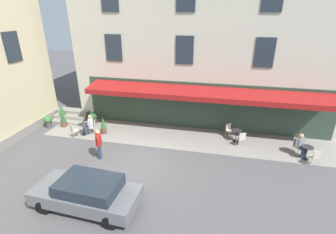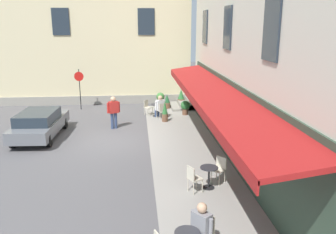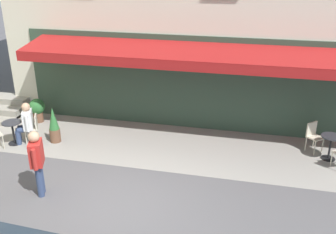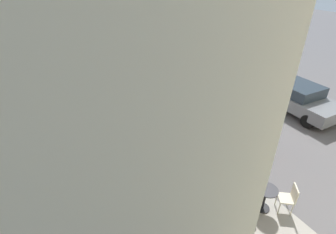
# 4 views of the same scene
# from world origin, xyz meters

# --- Properties ---
(ground_plane) EXTENTS (70.00, 70.00, 0.00)m
(ground_plane) POSITION_xyz_m (0.00, 0.00, 0.00)
(ground_plane) COLOR #565456
(sidewalk_cafe_terrace) EXTENTS (20.50, 3.20, 0.01)m
(sidewalk_cafe_terrace) POSITION_xyz_m (-3.25, -3.40, 0.00)
(sidewalk_cafe_terrace) COLOR gray
(sidewalk_cafe_terrace) RESTS_ON ground_plane
(cafe_table_near_entrance) EXTENTS (0.60, 0.60, 0.75)m
(cafe_table_near_entrance) POSITION_xyz_m (4.41, -2.40, 0.49)
(cafe_table_near_entrance) COLOR black
(cafe_table_near_entrance) RESTS_ON ground_plane
(cafe_chair_cream_corner_right) EXTENTS (0.56, 0.56, 0.91)m
(cafe_chair_cream_corner_right) POSITION_xyz_m (4.79, -1.90, 0.55)
(cafe_chair_cream_corner_right) COLOR beige
(cafe_chair_cream_corner_right) RESTS_ON ground_plane
(cafe_chair_cream_kerbside) EXTENTS (0.54, 0.54, 0.91)m
(cafe_chair_cream_kerbside) POSITION_xyz_m (3.84, -2.69, 0.55)
(cafe_chair_cream_kerbside) COLOR beige
(cafe_chair_cream_kerbside) RESTS_ON ground_plane
(cafe_table_mid_terrace) EXTENTS (0.60, 0.60, 0.75)m
(cafe_table_mid_terrace) POSITION_xyz_m (-8.84, -2.36, 0.49)
(cafe_table_mid_terrace) COLOR black
(cafe_table_mid_terrace) RESTS_ON ground_plane
(cafe_chair_cream_by_window) EXTENTS (0.51, 0.51, 0.91)m
(cafe_chair_cream_by_window) POSITION_xyz_m (-9.06, -1.77, 0.55)
(cafe_chair_cream_by_window) COLOR beige
(cafe_chair_cream_by_window) RESTS_ON ground_plane
(cafe_chair_cream_facing_street) EXTENTS (0.56, 0.56, 0.91)m
(cafe_chair_cream_facing_street) POSITION_xyz_m (-8.45, -2.86, 0.55)
(cafe_chair_cream_facing_street) COLOR beige
(cafe_chair_cream_facing_street) RESTS_ON ground_plane
(cafe_table_streetside) EXTENTS (0.60, 0.60, 0.75)m
(cafe_table_streetside) POSITION_xyz_m (-5.21, -3.62, 0.49)
(cafe_table_streetside) COLOR black
(cafe_table_streetside) RESTS_ON ground_plane
(cafe_chair_cream_near_door) EXTENTS (0.53, 0.53, 0.91)m
(cafe_chair_cream_near_door) POSITION_xyz_m (-5.47, -3.05, 0.55)
(cafe_chair_cream_near_door) COLOR beige
(cafe_chair_cream_near_door) RESTS_ON ground_plane
(cafe_chair_cream_under_awning) EXTENTS (0.57, 0.57, 0.91)m
(cafe_chair_cream_under_awning) POSITION_xyz_m (-4.78, -4.08, 0.55)
(cafe_chair_cream_under_awning) COLOR beige
(cafe_chair_cream_under_awning) RESTS_ON ground_plane
(seated_patron_in_white) EXTENTS (0.67, 0.64, 1.35)m
(seated_patron_in_white) POSITION_xyz_m (4.04, -2.59, 0.71)
(seated_patron_in_white) COLOR navy
(seated_patron_in_white) RESTS_ON ground_plane
(seated_companion_in_grey) EXTENTS (0.62, 0.64, 1.31)m
(seated_companion_in_grey) POSITION_xyz_m (-8.58, -2.69, 0.70)
(seated_companion_in_grey) COLOR navy
(seated_companion_in_grey) RESTS_ON ground_plane
(walking_pedestrian_in_red) EXTENTS (0.46, 0.66, 1.73)m
(walking_pedestrian_in_red) POSITION_xyz_m (2.08, -0.05, 1.01)
(walking_pedestrian_in_red) COLOR navy
(walking_pedestrian_in_red) RESTS_ON ground_plane
(potted_plant_by_steps) EXTENTS (0.55, 0.55, 0.87)m
(potted_plant_by_steps) POSITION_xyz_m (4.61, -4.18, 0.51)
(potted_plant_by_steps) COLOR brown
(potted_plant_by_steps) RESTS_ON ground_plane
(potted_plant_mid_terrace) EXTENTS (0.34, 0.34, 1.18)m
(potted_plant_mid_terrace) POSITION_xyz_m (3.20, -2.83, 0.57)
(potted_plant_mid_terrace) COLOR brown
(potted_plant_mid_terrace) RESTS_ON ground_plane
(parked_car_grey) EXTENTS (4.38, 2.01, 1.33)m
(parked_car_grey) POSITION_xyz_m (0.86, 3.43, 0.71)
(parked_car_grey) COLOR slate
(parked_car_grey) RESTS_ON ground_plane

